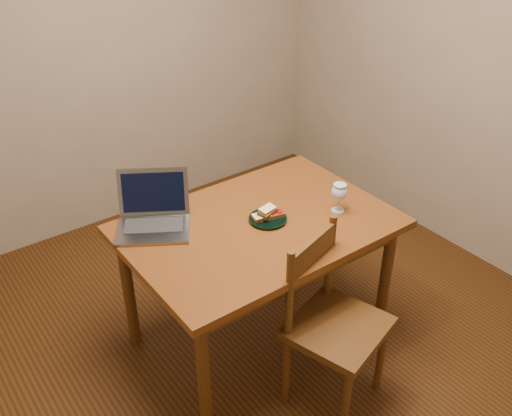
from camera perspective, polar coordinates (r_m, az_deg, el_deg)
floor at (r=3.29m, az=0.10°, el=-12.31°), size 3.20×3.20×0.02m
back_wall at (r=3.90m, az=-14.76°, el=16.27°), size 3.20×0.02×2.60m
right_wall at (r=3.70m, az=21.24°, el=14.37°), size 0.02×3.20×2.60m
table at (r=2.85m, az=0.24°, el=-2.96°), size 1.30×0.90×0.74m
chair at (r=2.67m, az=7.81°, el=-10.69°), size 0.52×0.50×0.45m
plate at (r=2.82m, az=1.19°, el=-1.12°), size 0.19×0.19×0.02m
sandwich_cheese at (r=2.80m, az=0.57°, el=-0.86°), size 0.10×0.07×0.03m
sandwich_tomato at (r=2.82m, az=1.90°, el=-0.56°), size 0.11×0.08×0.03m
sandwich_top at (r=2.80m, az=1.15°, el=-0.30°), size 0.11×0.08×0.03m
milk_glass at (r=2.89m, az=8.28°, el=1.03°), size 0.08×0.08×0.16m
laptop at (r=2.81m, az=-10.23°, el=-0.38°), size 0.46×0.45×0.25m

